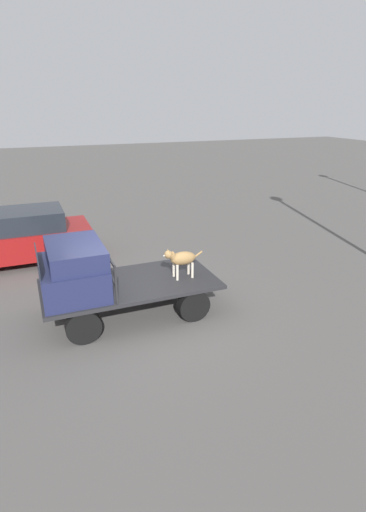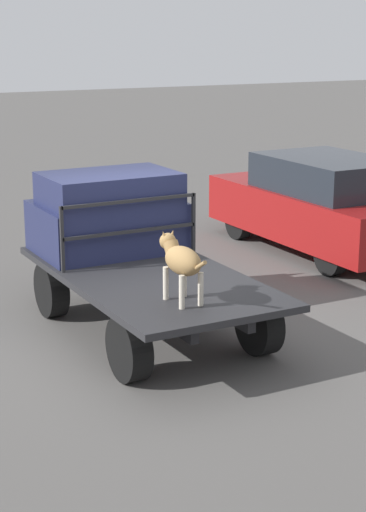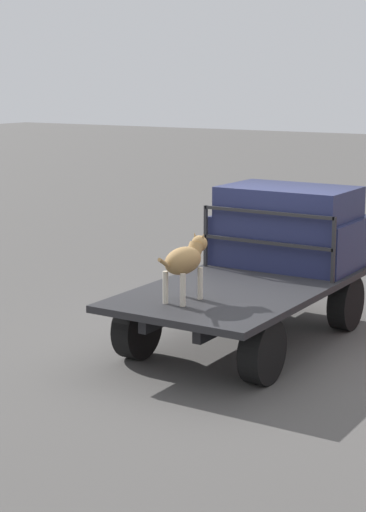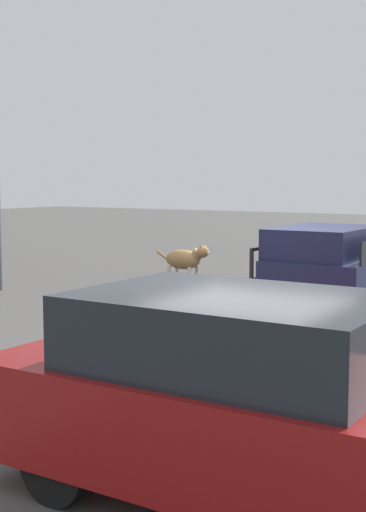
# 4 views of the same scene
# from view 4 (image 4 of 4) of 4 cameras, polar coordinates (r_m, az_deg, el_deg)

# --- Properties ---
(ground_plane) EXTENTS (80.00, 80.00, 0.00)m
(ground_plane) POSITION_cam_4_polar(r_m,az_deg,el_deg) (10.27, 5.18, -7.59)
(ground_plane) COLOR #514F4C
(flatbed_truck) EXTENTS (3.83, 1.94, 0.77)m
(flatbed_truck) POSITION_cam_4_polar(r_m,az_deg,el_deg) (10.15, 5.21, -4.49)
(flatbed_truck) COLOR black
(flatbed_truck) RESTS_ON ground
(truck_cab) EXTENTS (1.30, 1.82, 1.04)m
(truck_cab) POSITION_cam_4_polar(r_m,az_deg,el_deg) (9.57, 11.60, -1.02)
(truck_cab) COLOR #1E2347
(truck_cab) RESTS_ON flatbed_truck
(truck_headboard) EXTENTS (0.04, 1.82, 0.80)m
(truck_headboard) POSITION_cam_4_polar(r_m,az_deg,el_deg) (9.82, 7.85, -0.53)
(truck_headboard) COLOR #232326
(truck_headboard) RESTS_ON flatbed_truck
(dog) EXTENTS (0.96, 0.30, 0.72)m
(dog) POSITION_cam_4_polar(r_m,az_deg,el_deg) (10.76, 0.24, -0.31)
(dog) COLOR beige
(dog) RESTS_ON flatbed_truck
(parked_sedan) EXTENTS (4.21, 1.81, 1.59)m
(parked_sedan) POSITION_cam_4_polar(r_m,az_deg,el_deg) (5.40, 5.66, -11.48)
(parked_sedan) COLOR black
(parked_sedan) RESTS_ON ground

